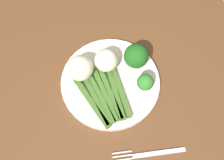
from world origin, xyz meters
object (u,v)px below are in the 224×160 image
(asparagus_bundle, at_px, (107,94))
(broccoli_left, at_px, (138,56))
(broccoli_front, at_px, (147,82))
(fork, at_px, (150,154))
(cauliflower_mid, at_px, (82,68))
(dining_table, at_px, (89,82))
(cauliflower_right, at_px, (108,60))
(plate, at_px, (112,82))

(asparagus_bundle, distance_m, broccoli_left, 0.12)
(broccoli_front, relative_size, fork, 0.30)
(asparagus_bundle, bearing_deg, broccoli_front, -100.12)
(asparagus_bundle, bearing_deg, cauliflower_mid, 21.74)
(dining_table, height_order, asparagus_bundle, asparagus_bundle)
(broccoli_left, xyz_separation_m, fork, (-0.22, 0.03, -0.05))
(cauliflower_right, xyz_separation_m, cauliflower_mid, (-0.01, 0.07, 0.00))
(plate, height_order, asparagus_bundle, asparagus_bundle)
(cauliflower_right, bearing_deg, fork, -169.56)
(cauliflower_mid, bearing_deg, broccoli_left, -91.81)
(plate, xyz_separation_m, broccoli_left, (0.03, -0.07, 0.05))
(asparagus_bundle, xyz_separation_m, cauliflower_right, (0.08, -0.02, 0.02))
(cauliflower_mid, xyz_separation_m, fork, (-0.22, -0.11, -0.04))
(broccoli_left, height_order, cauliflower_mid, broccoli_left)
(broccoli_left, height_order, cauliflower_right, broccoli_left)
(asparagus_bundle, bearing_deg, fork, -168.26)
(dining_table, height_order, cauliflower_mid, cauliflower_mid)
(asparagus_bundle, distance_m, cauliflower_right, 0.08)
(broccoli_front, xyz_separation_m, fork, (-0.15, 0.03, -0.04))
(dining_table, xyz_separation_m, cauliflower_right, (-0.02, -0.06, 0.15))
(asparagus_bundle, xyz_separation_m, fork, (-0.15, -0.06, -0.02))
(asparagus_bundle, bearing_deg, cauliflower_right, -25.50)
(cauliflower_right, relative_size, fork, 0.35)
(broccoli_front, height_order, cauliflower_right, cauliflower_right)
(plate, bearing_deg, fork, -167.14)
(plate, height_order, broccoli_left, broccoli_left)
(broccoli_left, xyz_separation_m, cauliflower_mid, (0.00, 0.14, -0.01))
(dining_table, relative_size, plate, 5.94)
(dining_table, xyz_separation_m, asparagus_bundle, (-0.10, -0.04, 0.13))
(plate, xyz_separation_m, broccoli_front, (-0.03, -0.08, 0.04))
(dining_table, bearing_deg, asparagus_bundle, -159.71)
(broccoli_front, bearing_deg, broccoli_left, 5.09)
(plate, distance_m, broccoli_left, 0.09)
(plate, xyz_separation_m, asparagus_bundle, (-0.03, 0.02, 0.01))
(cauliflower_mid, height_order, fork, cauliflower_mid)
(cauliflower_mid, bearing_deg, fork, -154.26)
(asparagus_bundle, bearing_deg, dining_table, 9.63)
(plate, distance_m, broccoli_front, 0.09)
(cauliflower_mid, bearing_deg, cauliflower_right, -83.08)
(broccoli_front, xyz_separation_m, broccoli_left, (0.07, 0.01, 0.01))
(broccoli_left, bearing_deg, asparagus_bundle, 125.87)
(cauliflower_mid, bearing_deg, plate, -118.84)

